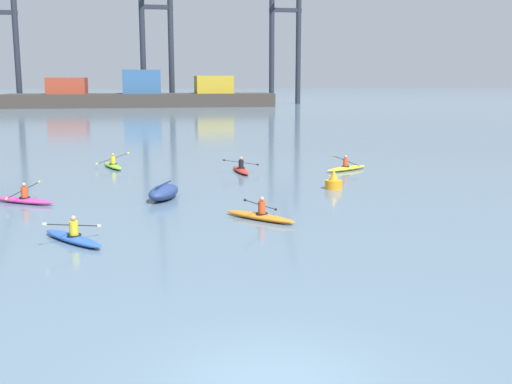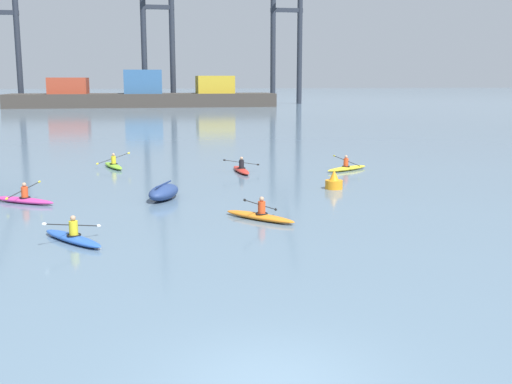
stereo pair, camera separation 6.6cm
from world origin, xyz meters
The scene contains 11 objects.
container_barge centered at (-2.49, 122.30, 2.36)m, with size 54.11×11.06×7.53m.
gantry_crane_west_mid centered at (0.81, 128.06, 17.29)m, with size 7.23×18.23×37.59m.
gantry_crane_east_mid centered at (30.13, 133.10, 17.23)m, with size 7.48×16.92×36.48m.
capsized_dinghy centered at (-1.43, 18.52, 0.35)m, with size 1.99×2.82×0.76m.
channel_buoy centered at (7.24, 19.94, 0.36)m, with size 0.90×0.90×1.00m.
kayak_orange centered at (2.23, 13.53, 0.17)m, with size 2.70×2.95×1.04m.
kayak_lime centered at (-4.29, 29.85, 0.17)m, with size 2.13×3.42×0.97m.
kayak_yellow centered at (9.96, 26.14, 0.17)m, with size 3.24×2.24×0.95m.
kayak_magenta centered at (-7.72, 18.74, 0.17)m, with size 3.18×2.35×0.95m.
kayak_blue centered at (-4.75, 11.21, 0.17)m, with size 2.53×3.07×0.95m.
kayak_red centered at (3.43, 26.54, 0.17)m, with size 2.26×3.43×0.95m.
Camera 1 is at (-2.18, -10.41, 5.51)m, focal length 43.82 mm.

